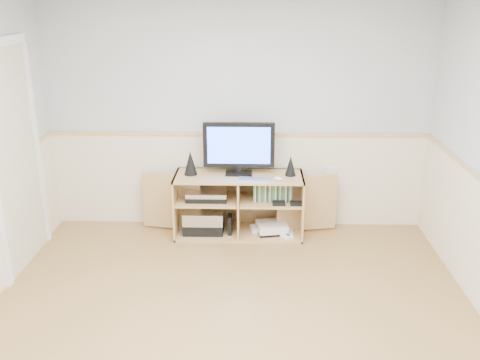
{
  "coord_description": "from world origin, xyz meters",
  "views": [
    {
      "loc": [
        0.18,
        -3.22,
        2.43
      ],
      "look_at": [
        0.05,
        1.2,
        0.87
      ],
      "focal_mm": 40.0,
      "sensor_mm": 36.0,
      "label": 1
    }
  ],
  "objects_px": {
    "media_cabinet": "(239,202)",
    "monitor": "(239,147)",
    "keyboard": "(254,180)",
    "game_consoles": "(271,228)"
  },
  "relations": [
    {
      "from": "media_cabinet",
      "to": "keyboard",
      "type": "distance_m",
      "value": 0.41
    },
    {
      "from": "monitor",
      "to": "keyboard",
      "type": "relative_size",
      "value": 2.23
    },
    {
      "from": "media_cabinet",
      "to": "monitor",
      "type": "distance_m",
      "value": 0.61
    },
    {
      "from": "media_cabinet",
      "to": "monitor",
      "type": "height_order",
      "value": "monitor"
    },
    {
      "from": "game_consoles",
      "to": "monitor",
      "type": "bearing_deg",
      "value": 169.91
    },
    {
      "from": "media_cabinet",
      "to": "game_consoles",
      "type": "distance_m",
      "value": 0.44
    },
    {
      "from": "monitor",
      "to": "keyboard",
      "type": "height_order",
      "value": "monitor"
    },
    {
      "from": "monitor",
      "to": "keyboard",
      "type": "distance_m",
      "value": 0.38
    },
    {
      "from": "media_cabinet",
      "to": "game_consoles",
      "type": "height_order",
      "value": "media_cabinet"
    },
    {
      "from": "keyboard",
      "to": "game_consoles",
      "type": "xyz_separation_m",
      "value": [
        0.18,
        0.13,
        -0.59
      ]
    }
  ]
}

